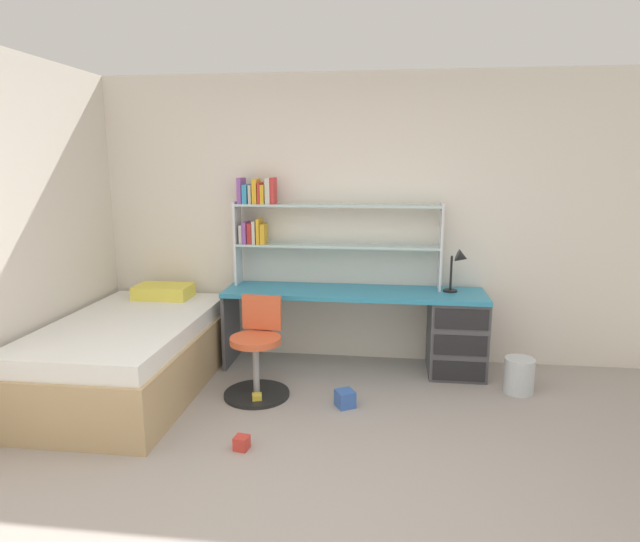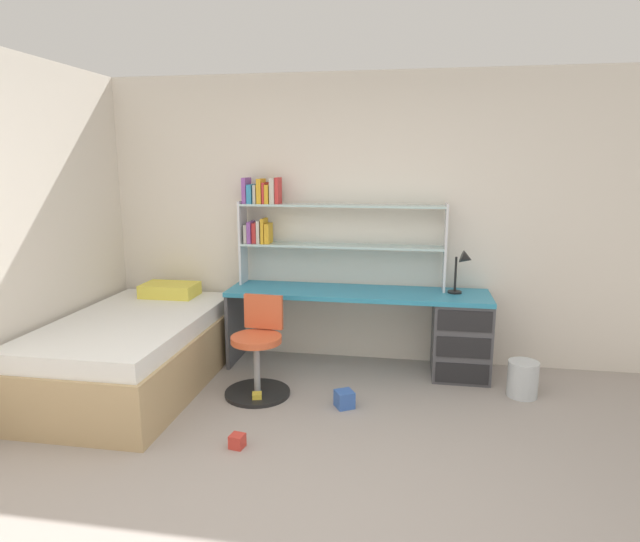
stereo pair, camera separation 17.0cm
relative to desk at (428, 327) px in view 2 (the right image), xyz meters
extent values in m
cube|color=#9E938C|center=(-0.56, -2.21, -0.43)|extent=(5.83, 6.00, 0.02)
cube|color=silver|center=(-0.56, 0.32, 0.89)|extent=(5.83, 0.06, 2.60)
cube|color=teal|center=(-0.62, 0.00, 0.28)|extent=(2.28, 0.54, 0.04)
cube|color=#4C4C51|center=(0.28, 0.00, -0.08)|extent=(0.48, 0.51, 0.68)
cube|color=#4C4C51|center=(-1.75, 0.00, -0.08)|extent=(0.03, 0.49, 0.68)
cube|color=black|center=(0.28, -0.26, -0.30)|extent=(0.43, 0.01, 0.17)
cube|color=black|center=(0.28, -0.26, -0.08)|extent=(0.43, 0.01, 0.17)
cube|color=black|center=(0.28, -0.26, 0.15)|extent=(0.43, 0.01, 0.17)
cube|color=silver|center=(-1.70, 0.15, 0.68)|extent=(0.02, 0.22, 0.76)
cube|color=silver|center=(0.13, 0.15, 0.68)|extent=(0.02, 0.22, 0.76)
cube|color=silver|center=(-0.79, 0.15, 0.67)|extent=(1.81, 0.22, 0.02)
cube|color=silver|center=(-0.79, 0.15, 1.03)|extent=(1.81, 0.22, 0.02)
cube|color=beige|center=(-1.66, 0.15, 0.77)|extent=(0.03, 0.15, 0.17)
cube|color=purple|center=(-1.62, 0.15, 0.78)|extent=(0.03, 0.18, 0.20)
cube|color=red|center=(-1.58, 0.15, 0.77)|extent=(0.04, 0.13, 0.18)
cube|color=beige|center=(-1.53, 0.15, 0.78)|extent=(0.03, 0.18, 0.21)
cube|color=gold|center=(-1.49, 0.15, 0.79)|extent=(0.03, 0.17, 0.23)
cube|color=gold|center=(-1.45, 0.15, 0.77)|extent=(0.04, 0.16, 0.18)
cube|color=purple|center=(-1.65, 0.15, 1.16)|extent=(0.04, 0.19, 0.23)
cube|color=#338CBF|center=(-1.60, 0.15, 1.13)|extent=(0.04, 0.20, 0.17)
cube|color=beige|center=(-1.56, 0.15, 1.13)|extent=(0.03, 0.16, 0.17)
cube|color=gold|center=(-1.51, 0.15, 1.15)|extent=(0.04, 0.18, 0.22)
cube|color=red|center=(-1.48, 0.15, 1.14)|extent=(0.02, 0.18, 0.19)
cube|color=gold|center=(-1.44, 0.15, 1.13)|extent=(0.03, 0.19, 0.17)
cube|color=beige|center=(-1.40, 0.15, 1.16)|extent=(0.04, 0.17, 0.23)
cube|color=red|center=(-1.36, 0.15, 1.16)|extent=(0.03, 0.15, 0.23)
cylinder|color=black|center=(0.22, 0.07, 0.31)|extent=(0.12, 0.12, 0.02)
cylinder|color=black|center=(0.22, 0.07, 0.47)|extent=(0.02, 0.02, 0.30)
cone|color=black|center=(0.30, 0.02, 0.62)|extent=(0.12, 0.11, 0.13)
cylinder|color=black|center=(-1.34, -0.70, -0.40)|extent=(0.52, 0.52, 0.03)
cylinder|color=#A5A8AD|center=(-1.34, -0.70, -0.20)|extent=(0.05, 0.05, 0.44)
cylinder|color=#D85933|center=(-1.34, -0.70, 0.05)|extent=(0.40, 0.40, 0.05)
cube|color=#D85933|center=(-1.32, -0.52, 0.22)|extent=(0.32, 0.06, 0.28)
cube|color=tan|center=(-2.38, -0.70, -0.19)|extent=(1.15, 1.95, 0.45)
cube|color=white|center=(-2.38, -0.70, 0.10)|extent=(1.09, 1.89, 0.14)
cube|color=#EAD84C|center=(-2.38, 0.02, 0.23)|extent=(0.50, 0.32, 0.12)
cylinder|color=silver|center=(0.74, -0.37, -0.27)|extent=(0.24, 0.24, 0.29)
cube|color=gold|center=(-1.30, -0.83, -0.38)|extent=(0.09, 0.09, 0.07)
cube|color=red|center=(-1.24, -1.51, -0.37)|extent=(0.10, 0.10, 0.09)
cube|color=#3860B7|center=(-0.63, -0.80, -0.35)|extent=(0.18, 0.18, 0.13)
camera|label=1|loc=(-0.34, -4.60, 1.41)|focal=30.20mm
camera|label=2|loc=(-0.17, -4.58, 1.41)|focal=30.20mm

